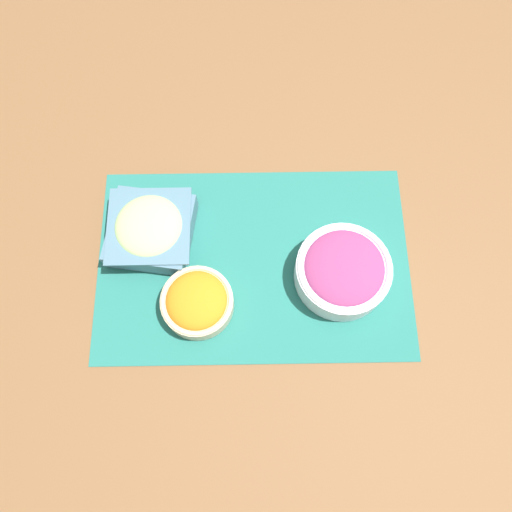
% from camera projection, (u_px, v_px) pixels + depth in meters
% --- Properties ---
extents(ground_plane, '(3.00, 3.00, 0.00)m').
position_uv_depth(ground_plane, '(256.00, 262.00, 0.92)').
color(ground_plane, brown).
extents(placemat, '(0.57, 0.37, 0.00)m').
position_uv_depth(placemat, '(256.00, 262.00, 0.92)').
color(placemat, '#236B60').
rests_on(placemat, ground_plane).
extents(carrot_bowl, '(0.13, 0.13, 0.05)m').
position_uv_depth(carrot_bowl, '(200.00, 302.00, 0.86)').
color(carrot_bowl, beige).
rests_on(carrot_bowl, placemat).
extents(onion_bowl, '(0.17, 0.17, 0.07)m').
position_uv_depth(onion_bowl, '(345.00, 270.00, 0.87)').
color(onion_bowl, silver).
rests_on(onion_bowl, placemat).
extents(cucumber_bowl, '(0.17, 0.17, 0.06)m').
position_uv_depth(cucumber_bowl, '(153.00, 229.00, 0.91)').
color(cucumber_bowl, slate).
rests_on(cucumber_bowl, placemat).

